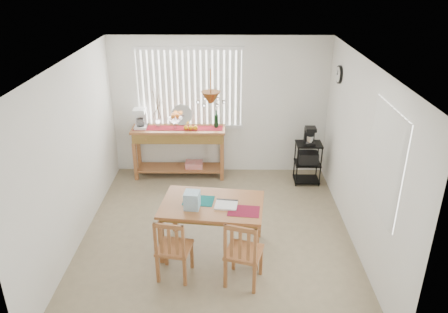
{
  "coord_description": "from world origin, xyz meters",
  "views": [
    {
      "loc": [
        0.17,
        -5.52,
        3.79
      ],
      "look_at": [
        0.1,
        0.55,
        1.05
      ],
      "focal_mm": 35.0,
      "sensor_mm": 36.0,
      "label": 1
    }
  ],
  "objects_px": {
    "sideboard": "(179,140)",
    "dining_table": "(212,209)",
    "wire_cart": "(308,159)",
    "chair_left": "(173,249)",
    "cart_items": "(310,136)",
    "chair_right": "(243,253)"
  },
  "relations": [
    {
      "from": "dining_table",
      "to": "chair_left",
      "type": "relative_size",
      "value": 1.65
    },
    {
      "from": "dining_table",
      "to": "chair_left",
      "type": "height_order",
      "value": "chair_left"
    },
    {
      "from": "dining_table",
      "to": "chair_right",
      "type": "distance_m",
      "value": 0.86
    },
    {
      "from": "sideboard",
      "to": "chair_left",
      "type": "xyz_separation_m",
      "value": [
        0.22,
        -2.95,
        -0.29
      ]
    },
    {
      "from": "chair_right",
      "to": "cart_items",
      "type": "bearing_deg",
      "value": 65.8
    },
    {
      "from": "sideboard",
      "to": "dining_table",
      "type": "distance_m",
      "value": 2.43
    },
    {
      "from": "wire_cart",
      "to": "chair_right",
      "type": "distance_m",
      "value": 3.07
    },
    {
      "from": "sideboard",
      "to": "chair_left",
      "type": "distance_m",
      "value": 2.97
    },
    {
      "from": "wire_cart",
      "to": "chair_right",
      "type": "bearing_deg",
      "value": -114.26
    },
    {
      "from": "cart_items",
      "to": "chair_right",
      "type": "relative_size",
      "value": 0.34
    },
    {
      "from": "sideboard",
      "to": "cart_items",
      "type": "height_order",
      "value": "cart_items"
    },
    {
      "from": "wire_cart",
      "to": "dining_table",
      "type": "distance_m",
      "value": 2.67
    },
    {
      "from": "wire_cart",
      "to": "chair_left",
      "type": "relative_size",
      "value": 0.87
    },
    {
      "from": "dining_table",
      "to": "chair_right",
      "type": "xyz_separation_m",
      "value": [
        0.41,
        -0.73,
        -0.2
      ]
    },
    {
      "from": "wire_cart",
      "to": "dining_table",
      "type": "height_order",
      "value": "wire_cart"
    },
    {
      "from": "sideboard",
      "to": "wire_cart",
      "type": "relative_size",
      "value": 2.2
    },
    {
      "from": "sideboard",
      "to": "chair_right",
      "type": "distance_m",
      "value": 3.26
    },
    {
      "from": "sideboard",
      "to": "cart_items",
      "type": "relative_size",
      "value": 5.34
    },
    {
      "from": "sideboard",
      "to": "chair_right",
      "type": "height_order",
      "value": "sideboard"
    },
    {
      "from": "sideboard",
      "to": "chair_left",
      "type": "height_order",
      "value": "sideboard"
    },
    {
      "from": "dining_table",
      "to": "cart_items",
      "type": "bearing_deg",
      "value": 51.24
    },
    {
      "from": "wire_cart",
      "to": "chair_left",
      "type": "height_order",
      "value": "chair_left"
    }
  ]
}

